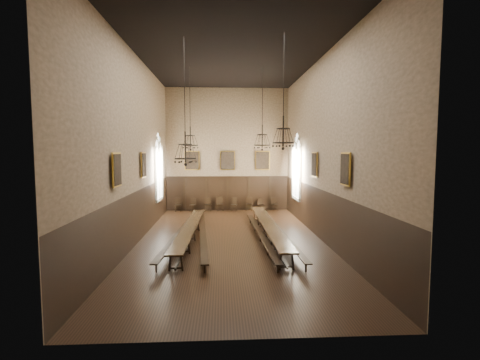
{
  "coord_description": "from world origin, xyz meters",
  "views": [
    {
      "loc": [
        -0.44,
        -16.76,
        4.4
      ],
      "look_at": [
        0.53,
        1.5,
        2.87
      ],
      "focal_mm": 26.0,
      "sensor_mm": 36.0,
      "label": 1
    }
  ],
  "objects": [
    {
      "name": "portrait_back_1",
      "position": [
        0.0,
        8.88,
        3.7
      ],
      "size": [
        1.1,
        0.12,
        1.4
      ],
      "color": "#A57C27",
      "rests_on": "wall_back"
    },
    {
      "name": "wall_front",
      "position": [
        0.0,
        -9.01,
        4.5
      ],
      "size": [
        9.0,
        0.02,
        9.0
      ],
      "primitive_type": "cube",
      "color": "#93795A",
      "rests_on": "ground"
    },
    {
      "name": "chandelier_back_right",
      "position": [
        1.79,
        2.2,
        5.0
      ],
      "size": [
        0.89,
        0.89,
        4.44
      ],
      "color": "black",
      "rests_on": "ceiling"
    },
    {
      "name": "portrait_left_1",
      "position": [
        -4.38,
        -3.5,
        3.7
      ],
      "size": [
        0.12,
        1.0,
        1.3
      ],
      "color": "#A57C27",
      "rests_on": "wall_left"
    },
    {
      "name": "window_right",
      "position": [
        4.43,
        5.5,
        3.4
      ],
      "size": [
        0.2,
        2.2,
        4.6
      ],
      "primitive_type": null,
      "color": "white",
      "rests_on": "wall_right"
    },
    {
      "name": "bench_left_outer",
      "position": [
        -2.54,
        0.11,
        0.28
      ],
      "size": [
        0.91,
        9.64,
        0.43
      ],
      "rotation": [
        0.0,
        0.0,
        -0.06
      ],
      "color": "black",
      "rests_on": "floor"
    },
    {
      "name": "bench_right_inner",
      "position": [
        1.44,
        -0.25,
        0.27
      ],
      "size": [
        0.58,
        9.53,
        0.43
      ],
      "rotation": [
        0.0,
        0.0,
        0.03
      ],
      "color": "black",
      "rests_on": "floor"
    },
    {
      "name": "table_right",
      "position": [
        1.9,
        0.23,
        0.4
      ],
      "size": [
        0.82,
        10.14,
        0.79
      ],
      "rotation": [
        0.0,
        0.0,
        0.01
      ],
      "color": "black",
      "rests_on": "floor"
    },
    {
      "name": "window_left",
      "position": [
        -4.43,
        5.5,
        3.4
      ],
      "size": [
        0.2,
        2.2,
        4.6
      ],
      "primitive_type": null,
      "color": "white",
      "rests_on": "wall_left"
    },
    {
      "name": "portrait_back_0",
      "position": [
        -2.6,
        8.88,
        3.7
      ],
      "size": [
        1.1,
        0.12,
        1.4
      ],
      "color": "#A57C27",
      "rests_on": "wall_back"
    },
    {
      "name": "wall_back",
      "position": [
        0.0,
        9.01,
        4.5
      ],
      "size": [
        9.0,
        0.02,
        9.0
      ],
      "primitive_type": "cube",
      "color": "#93795A",
      "rests_on": "ground"
    },
    {
      "name": "portrait_left_0",
      "position": [
        -4.38,
        1.0,
        3.7
      ],
      "size": [
        0.12,
        1.0,
        1.3
      ],
      "color": "#A57C27",
      "rests_on": "wall_left"
    },
    {
      "name": "chair_0",
      "position": [
        -3.61,
        8.47,
        0.3
      ],
      "size": [
        0.47,
        0.47,
        1.01
      ],
      "rotation": [
        0.0,
        0.0,
        0.06
      ],
      "color": "black",
      "rests_on": "floor"
    },
    {
      "name": "chandelier_front_left",
      "position": [
        -1.93,
        -2.28,
        4.4
      ],
      "size": [
        0.91,
        0.91,
        5.07
      ],
      "color": "black",
      "rests_on": "ceiling"
    },
    {
      "name": "portrait_right_0",
      "position": [
        4.38,
        1.0,
        3.7
      ],
      "size": [
        0.12,
        1.0,
        1.3
      ],
      "color": "#A57C27",
      "rests_on": "wall_right"
    },
    {
      "name": "floor",
      "position": [
        0.0,
        0.0,
        -0.01
      ],
      "size": [
        9.0,
        18.0,
        0.02
      ],
      "primitive_type": "cube",
      "color": "black",
      "rests_on": "ground"
    },
    {
      "name": "wall_left",
      "position": [
        -4.51,
        0.0,
        4.5
      ],
      "size": [
        0.02,
        18.0,
        9.0
      ],
      "primitive_type": "cube",
      "color": "#93795A",
      "rests_on": "ground"
    },
    {
      "name": "bench_left_inner",
      "position": [
        -1.37,
        0.04,
        0.28
      ],
      "size": [
        0.97,
        9.85,
        0.44
      ],
      "rotation": [
        0.0,
        0.0,
        0.07
      ],
      "color": "black",
      "rests_on": "floor"
    },
    {
      "name": "chair_1",
      "position": [
        -2.58,
        8.57,
        0.29
      ],
      "size": [
        0.51,
        0.51,
        0.94
      ],
      "rotation": [
        0.0,
        0.0,
        -0.26
      ],
      "color": "black",
      "rests_on": "floor"
    },
    {
      "name": "ceiling",
      "position": [
        0.0,
        0.0,
        9.01
      ],
      "size": [
        9.0,
        18.0,
        0.02
      ],
      "primitive_type": "cube",
      "color": "black",
      "rests_on": "ground"
    },
    {
      "name": "chair_7",
      "position": [
        3.48,
        8.59,
        0.28
      ],
      "size": [
        0.5,
        0.5,
        0.94
      ],
      "rotation": [
        0.0,
        0.0,
        0.24
      ],
      "color": "black",
      "rests_on": "floor"
    },
    {
      "name": "wall_right",
      "position": [
        4.51,
        0.0,
        4.5
      ],
      "size": [
        0.02,
        18.0,
        9.0
      ],
      "primitive_type": "cube",
      "color": "#93795A",
      "rests_on": "ground"
    },
    {
      "name": "chair_3",
      "position": [
        -0.56,
        8.62,
        0.31
      ],
      "size": [
        0.53,
        0.53,
        1.03
      ],
      "rotation": [
        0.0,
        0.0,
        0.19
      ],
      "color": "black",
      "rests_on": "floor"
    },
    {
      "name": "chair_5",
      "position": [
        1.58,
        8.6,
        0.3
      ],
      "size": [
        0.51,
        0.51,
        0.99
      ],
      "rotation": [
        0.0,
        0.0,
        -0.18
      ],
      "color": "black",
      "rests_on": "floor"
    },
    {
      "name": "chair_6",
      "position": [
        2.45,
        8.57,
        0.27
      ],
      "size": [
        0.51,
        0.51,
        0.9
      ],
      "rotation": [
        0.0,
        0.0,
        0.32
      ],
      "color": "black",
      "rests_on": "floor"
    },
    {
      "name": "table_left",
      "position": [
        -2.0,
        0.03,
        0.37
      ],
      "size": [
        0.95,
        9.47,
        0.74
      ],
      "rotation": [
        0.0,
        0.0,
        -0.03
      ],
      "color": "black",
      "rests_on": "floor"
    },
    {
      "name": "portrait_back_2",
      "position": [
        2.6,
        8.88,
        3.7
      ],
      "size": [
        1.1,
        0.12,
        1.4
      ],
      "color": "#A57C27",
      "rests_on": "wall_back"
    },
    {
      "name": "wainscot_panelling",
      "position": [
        0.0,
        0.0,
        1.25
      ],
      "size": [
        9.0,
        18.0,
        2.5
      ],
      "primitive_type": null,
      "color": "black",
      "rests_on": "floor"
    },
    {
      "name": "chandelier_back_left",
      "position": [
        -2.16,
        2.72,
        5.0
      ],
      "size": [
        0.84,
        0.84,
        4.44
      ],
      "color": "black",
      "rests_on": "ceiling"
    },
    {
      "name": "chandelier_front_right",
      "position": [
        2.01,
        -2.98,
        5.02
      ],
      "size": [
        0.86,
        0.86,
        4.42
      ],
      "color": "black",
      "rests_on": "ceiling"
    },
    {
      "name": "bench_right_outer",
      "position": [
        2.51,
        -0.24,
        0.27
      ],
      "size": [
        0.53,
        9.39,
        0.42
      ],
      "rotation": [
        0.0,
        0.0,
        0.03
      ],
      "color": "black",
      "rests_on": "floor"
    },
    {
      "name": "portrait_right_1",
      "position": [
        4.38,
        -3.5,
        3.7
      ],
      "size": [
        0.12,
        1.0,
        1.3
      ],
      "color": "#A57C27",
      "rests_on": "wall_right"
    },
    {
      "name": "chair_2",
      "position": [
        -1.43,
        8.57,
        0.29
      ],
      "size": [
        0.43,
        0.43,
        0.96
      ],
      "rotation": [
        0.0,
        0.0,
        -0.01
      ],
      "color": "black",
      "rests_on": "floor"
    },
    {
      "name": "chair_4",
      "position": [
        0.47,
        8.53,
        0.29
      ],
      "size": [
        0.51,
        0.51,
        0.96
      ],
      "rotation": [
        0.0,
        0.0,
        -0.24
      ],
      "color": "black",
      "rests_on": "floor"
    }
  ]
}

